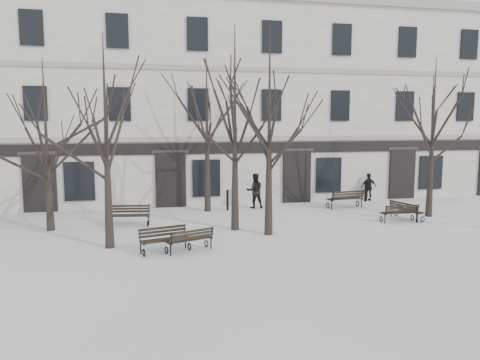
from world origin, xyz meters
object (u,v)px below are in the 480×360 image
object	(u,v)px
bench_4	(346,198)
bench_2	(400,212)
bench_3	(129,215)
tree_0	(105,115)
tree_1	(235,103)
bench_0	(165,239)
tree_2	(269,105)
bench_5	(406,210)
bench_1	(190,239)

from	to	relation	value
bench_4	bench_2	bearing A→B (deg)	95.68
bench_2	bench_3	xyz separation A→B (m)	(-11.96, 1.82, 0.04)
tree_0	tree_1	distance (m)	5.32
bench_0	tree_2	bearing A→B (deg)	5.71
tree_2	bench_0	size ratio (longest dim) A/B	4.54
bench_2	bench_5	distance (m)	0.78
tree_0	bench_3	bearing A→B (deg)	80.53
bench_5	tree_2	bearing A→B (deg)	86.54
tree_1	bench_4	size ratio (longest dim) A/B	4.23
tree_0	bench_2	xyz separation A→B (m)	(12.55, 1.71, -4.28)
bench_4	bench_5	bearing A→B (deg)	107.02
bench_2	bench_3	world-z (taller)	bench_3
bench_3	bench_5	world-z (taller)	bench_3
bench_2	bench_3	size ratio (longest dim) A/B	0.89
bench_1	bench_5	distance (m)	10.91
tree_0	tree_1	bearing A→B (deg)	19.97
bench_1	bench_3	bearing A→B (deg)	-87.04
tree_0	bench_0	distance (m)	4.77
bench_0	bench_4	distance (m)	11.64
tree_1	bench_2	distance (m)	8.97
tree_1	tree_0	bearing A→B (deg)	-160.03
tree_1	bench_4	distance (m)	8.93
bench_2	bench_4	world-z (taller)	bench_4
bench_3	bench_4	bearing A→B (deg)	18.36
tree_0	bench_2	bearing A→B (deg)	7.77
tree_0	tree_1	xyz separation A→B (m)	(4.98, 1.81, 0.53)
tree_0	bench_1	bearing A→B (deg)	-22.85
tree_2	bench_3	distance (m)	7.78
tree_0	tree_2	world-z (taller)	tree_2
tree_1	bench_5	xyz separation A→B (m)	(8.17, 0.39, -4.81)
bench_5	bench_3	bearing A→B (deg)	68.63
tree_1	bench_4	xyz separation A→B (m)	(6.65, 3.62, -4.74)
tree_2	bench_3	xyz separation A→B (m)	(-5.55, 2.80, -4.68)
bench_0	bench_3	distance (m)	4.70
bench_3	bench_4	size ratio (longest dim) A/B	0.93
bench_1	tree_2	bearing A→B (deg)	-172.54
tree_2	bench_1	bearing A→B (deg)	-150.61
bench_0	bench_2	size ratio (longest dim) A/B	1.10
bench_2	bench_3	distance (m)	12.09
tree_0	bench_1	distance (m)	5.23
tree_2	bench_4	bearing A→B (deg)	40.56
bench_3	bench_5	size ratio (longest dim) A/B	1.07
tree_2	bench_4	distance (m)	8.59
bench_0	bench_4	xyz separation A→B (m)	(9.72, 6.41, 0.05)
bench_5	bench_4	bearing A→B (deg)	9.88
tree_2	bench_4	world-z (taller)	tree_2
tree_0	bench_5	world-z (taller)	tree_0
tree_1	tree_2	world-z (taller)	tree_1
bench_0	bench_5	bearing A→B (deg)	-0.50
bench_2	bench_5	bearing A→B (deg)	-140.77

